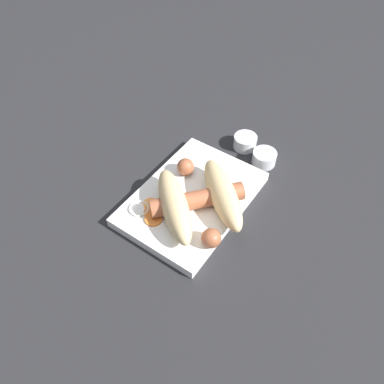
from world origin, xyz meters
name	(u,v)px	position (x,y,z in m)	size (l,w,h in m)	color
ground_plane	(192,202)	(0.00, 0.00, 0.00)	(3.00, 3.00, 0.00)	#232326
food_tray	(192,199)	(0.00, 0.00, 0.01)	(0.28, 0.19, 0.02)	white
bread_roll	(198,199)	(0.02, 0.03, 0.05)	(0.22, 0.23, 0.05)	#DBBC84
sausage	(197,200)	(0.02, 0.02, 0.04)	(0.16, 0.17, 0.04)	#9E5638
pickled_veggies	(151,210)	(0.08, -0.04, 0.02)	(0.07, 0.08, 0.00)	orange
condiment_cup_near	(264,158)	(-0.18, 0.07, 0.01)	(0.05, 0.05, 0.03)	silver
condiment_cup_far	(245,142)	(-0.20, 0.01, 0.01)	(0.05, 0.05, 0.03)	silver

